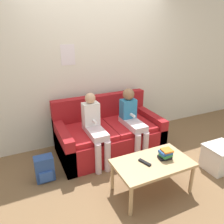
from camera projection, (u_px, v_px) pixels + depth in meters
name	position (u px, v px, depth m)	size (l,w,h in m)	color
ground_plane	(124.00, 168.00, 3.20)	(10.00, 10.00, 0.00)	brown
wall_back	(95.00, 67.00, 3.65)	(8.00, 0.06, 2.60)	silver
couch	(108.00, 135.00, 3.58)	(1.64, 0.89, 0.86)	maroon
coffee_table	(153.00, 165.00, 2.64)	(0.94, 0.55, 0.42)	tan
person_left	(95.00, 127.00, 3.16)	(0.24, 0.60, 1.05)	silver
person_right	(132.00, 119.00, 3.40)	(0.24, 0.60, 1.04)	silver
tv_remote	(145.00, 162.00, 2.60)	(0.09, 0.17, 0.02)	black
book_stack	(166.00, 154.00, 2.67)	(0.17, 0.14, 0.13)	black
storage_box	(220.00, 157.00, 3.13)	(0.43, 0.37, 0.37)	silver
backpack	(45.00, 169.00, 2.91)	(0.24, 0.19, 0.35)	#284789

